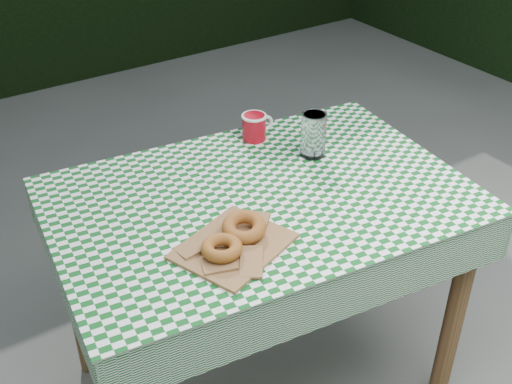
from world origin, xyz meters
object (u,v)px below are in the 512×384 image
at_px(paper_bag, 234,245).
at_px(table, 260,297).
at_px(coffee_mug, 254,127).
at_px(drinking_glass, 313,135).

bearing_deg(paper_bag, table, 40.21).
relative_size(coffee_mug, drinking_glass, 1.10).
height_order(coffee_mug, drinking_glass, drinking_glass).
bearing_deg(coffee_mug, paper_bag, -131.50).
distance_m(coffee_mug, drinking_glass, 0.21).
bearing_deg(coffee_mug, drinking_glass, -65.87).
bearing_deg(paper_bag, drinking_glass, 30.01).
bearing_deg(table, paper_bag, -132.93).
xyz_separation_m(table, paper_bag, (-0.19, -0.16, 0.39)).
xyz_separation_m(coffee_mug, drinking_glass, (0.09, -0.18, 0.03)).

